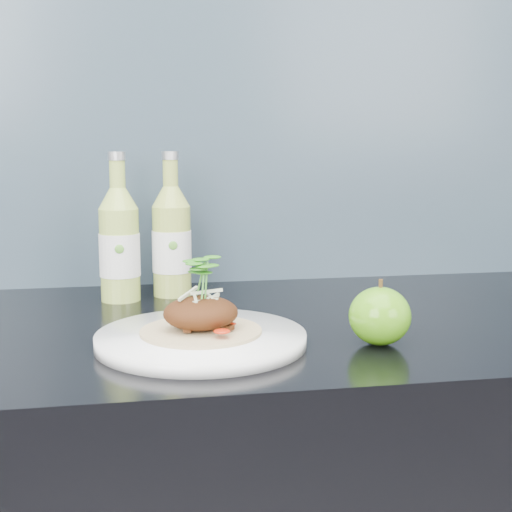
% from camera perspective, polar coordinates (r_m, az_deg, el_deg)
% --- Properties ---
extents(subway_backsplash, '(4.00, 0.02, 0.70)m').
position_cam_1_polar(subway_backsplash, '(1.26, -6.13, 13.67)').
color(subway_backsplash, slate).
rests_on(subway_backsplash, kitchen_counter).
extents(dinner_plate, '(0.31, 0.31, 0.02)m').
position_cam_1_polar(dinner_plate, '(0.89, -4.42, -6.63)').
color(dinner_plate, white).
rests_on(dinner_plate, kitchen_counter).
extents(pork_taco, '(0.15, 0.15, 0.10)m').
position_cam_1_polar(pork_taco, '(0.88, -4.45, -4.35)').
color(pork_taco, tan).
rests_on(pork_taco, dinner_plate).
extents(green_apple, '(0.09, 0.09, 0.08)m').
position_cam_1_polar(green_apple, '(0.89, 9.87, -4.75)').
color(green_apple, '#439810').
rests_on(green_apple, kitchen_counter).
extents(cider_bottle_left, '(0.08, 0.08, 0.23)m').
position_cam_1_polar(cider_bottle_left, '(1.14, -10.87, 0.89)').
color(cider_bottle_left, '#A8C452').
rests_on(cider_bottle_left, kitchen_counter).
extents(cider_bottle_right, '(0.08, 0.08, 0.23)m').
position_cam_1_polar(cider_bottle_right, '(1.16, -6.76, 1.17)').
color(cider_bottle_right, '#A4B84C').
rests_on(cider_bottle_right, kitchen_counter).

